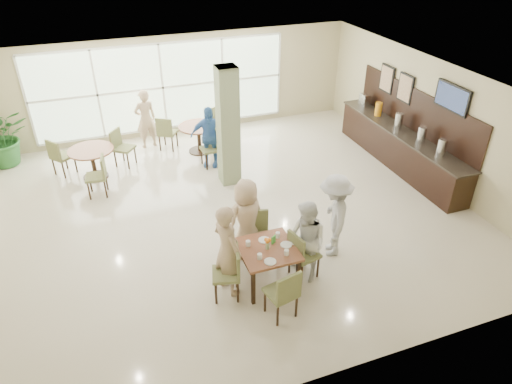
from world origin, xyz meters
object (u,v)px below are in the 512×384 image
object	(u,v)px
adult_b	(232,120)
buffet_counter	(400,145)
round_table_right	(199,132)
round_table_left	(92,156)
potted_plant	(2,137)
teen_left	(227,250)
adult_a	(209,137)
teen_right	(307,242)
teen_far	(246,219)
main_table	(267,253)
teen_standing	(334,216)
adult_standing	(146,119)

from	to	relation	value
adult_b	buffet_counter	bearing A→B (deg)	56.98
round_table_right	round_table_left	bearing A→B (deg)	-169.61
buffet_counter	potted_plant	bearing A→B (deg)	159.51
teen_left	adult_a	world-z (taller)	teen_left
round_table_right	teen_right	bearing A→B (deg)	-84.53
potted_plant	adult_b	size ratio (longest dim) A/B	0.98
buffet_counter	adult_b	distance (m)	4.44
teen_far	adult_b	size ratio (longest dim) A/B	1.04
main_table	teen_standing	size ratio (longest dim) A/B	0.57
potted_plant	teen_left	size ratio (longest dim) A/B	0.88
teen_left	adult_standing	size ratio (longest dim) A/B	1.04
round_table_left	teen_right	bearing A→B (deg)	-56.82
teen_far	teen_standing	bearing A→B (deg)	143.46
teen_left	adult_b	xyz separation A→B (m)	(1.80, 5.43, -0.08)
adult_a	teen_standing	bearing A→B (deg)	-50.52
round_table_left	teen_left	world-z (taller)	teen_left
round_table_right	teen_left	size ratio (longest dim) A/B	0.62
teen_standing	adult_b	size ratio (longest dim) A/B	1.09
teen_standing	adult_standing	size ratio (longest dim) A/B	1.02
adult_a	adult_standing	size ratio (longest dim) A/B	0.97
adult_a	buffet_counter	bearing A→B (deg)	3.18
round_table_left	main_table	bearing A→B (deg)	-62.27
adult_a	adult_standing	distance (m)	2.11
teen_far	adult_standing	xyz separation A→B (m)	(-1.03, 5.36, 0.02)
teen_far	round_table_right	bearing A→B (deg)	-111.29
round_table_left	adult_standing	size ratio (longest dim) A/B	0.66
teen_far	adult_b	distance (m)	4.78
buffet_counter	teen_standing	world-z (taller)	buffet_counter
adult_a	adult_b	world-z (taller)	adult_a
teen_left	round_table_right	bearing A→B (deg)	-29.93
buffet_counter	adult_a	world-z (taller)	buffet_counter
potted_plant	adult_standing	bearing A→B (deg)	-3.57
main_table	adult_standing	world-z (taller)	adult_standing
potted_plant	adult_standing	size ratio (longest dim) A/B	0.92
potted_plant	teen_far	world-z (taller)	teen_far
round_table_right	teen_right	size ratio (longest dim) A/B	0.69
round_table_right	buffet_counter	bearing A→B (deg)	-28.71
potted_plant	teen_right	world-z (taller)	teen_right
round_table_left	teen_right	xyz separation A→B (m)	(3.29, -5.03, 0.20)
adult_b	adult_standing	distance (m)	2.34
potted_plant	adult_standing	xyz separation A→B (m)	(3.55, -0.22, 0.06)
teen_far	potted_plant	bearing A→B (deg)	-69.04
round_table_right	teen_standing	distance (m)	5.25
round_table_right	potted_plant	world-z (taller)	potted_plant
potted_plant	round_table_left	bearing A→B (deg)	-36.24
main_table	teen_left	size ratio (longest dim) A/B	0.56
buffet_counter	adult_standing	bearing A→B (deg)	150.62
teen_left	adult_b	size ratio (longest dim) A/B	1.11
main_table	teen_left	world-z (taller)	teen_left
teen_standing	adult_b	world-z (taller)	teen_standing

